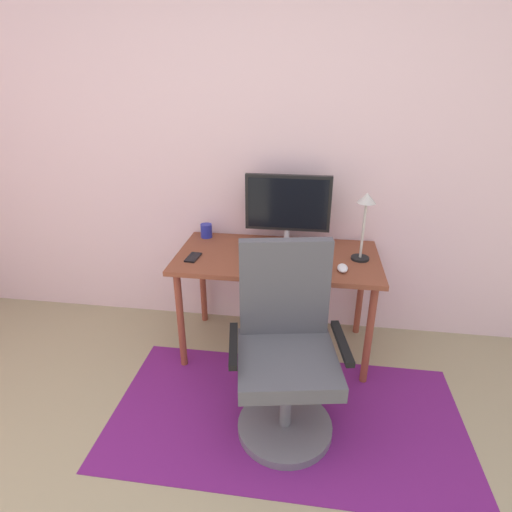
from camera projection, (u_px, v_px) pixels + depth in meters
wall_back at (270, 147)px, 2.68m from camera, size 6.00×0.10×2.60m
area_rug at (286, 415)px, 2.27m from camera, size 1.93×1.01×0.01m
desk at (277, 266)px, 2.59m from camera, size 1.27×0.65×0.70m
monitor at (288, 206)px, 2.61m from camera, size 0.55×0.18×0.47m
keyboard at (283, 268)px, 2.37m from camera, size 0.43×0.13×0.02m
computer_mouse at (343, 268)px, 2.35m from camera, size 0.06×0.10×0.03m
coffee_cup at (206, 231)px, 2.82m from camera, size 0.08×0.08×0.09m
cell_phone at (193, 257)px, 2.52m from camera, size 0.08×0.15×0.01m
desk_lamp at (365, 213)px, 2.38m from camera, size 0.11×0.11×0.42m
office_chair at (286, 358)px, 2.06m from camera, size 0.61×0.56×1.01m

